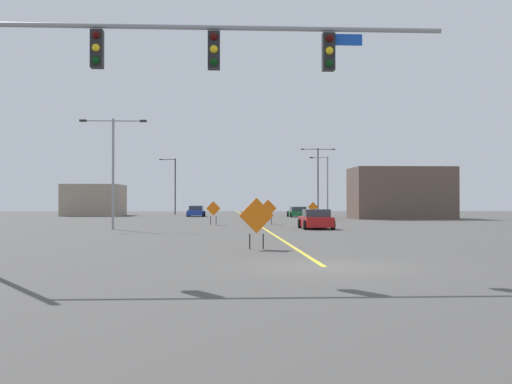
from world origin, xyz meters
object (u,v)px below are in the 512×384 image
at_px(traffic_signal_assembly, 146,69).
at_px(construction_sign_left_shoulder, 268,209).
at_px(car_green_approaching, 298,212).
at_px(construction_sign_right_shoulder, 213,210).
at_px(construction_sign_left_lane, 313,208).
at_px(car_red_far, 316,220).
at_px(street_lamp_near_right, 113,162).
at_px(street_lamp_far_right, 318,175).
at_px(construction_sign_right_lane, 256,217).
at_px(street_lamp_mid_right, 174,183).
at_px(car_blue_distant, 196,211).
at_px(street_lamp_near_left, 326,183).

height_order(traffic_signal_assembly, construction_sign_left_shoulder, traffic_signal_assembly).
distance_m(traffic_signal_assembly, construction_sign_left_shoulder, 33.99).
relative_size(construction_sign_left_shoulder, car_green_approaching, 0.44).
distance_m(traffic_signal_assembly, construction_sign_right_shoulder, 32.74).
relative_size(construction_sign_left_lane, construction_sign_left_shoulder, 0.91).
relative_size(construction_sign_right_shoulder, car_red_far, 0.46).
xyz_separation_m(street_lamp_near_right, construction_sign_right_shoulder, (6.48, 7.68, -3.26)).
distance_m(traffic_signal_assembly, street_lamp_far_right, 72.62).
bearing_deg(car_green_approaching, construction_sign_right_shoulder, -110.95).
bearing_deg(construction_sign_right_lane, construction_sign_left_shoulder, 84.83).
bearing_deg(street_lamp_far_right, car_green_approaching, -108.48).
distance_m(street_lamp_mid_right, car_blue_distant, 13.61).
bearing_deg(construction_sign_left_lane, street_lamp_near_left, 72.45).
bearing_deg(car_green_approaching, car_red_far, -94.68).
height_order(street_lamp_far_right, street_lamp_near_right, street_lamp_far_right).
relative_size(street_lamp_mid_right, street_lamp_near_right, 1.08).
distance_m(street_lamp_far_right, construction_sign_right_lane, 65.26).
bearing_deg(traffic_signal_assembly, street_lamp_near_right, 101.48).
bearing_deg(construction_sign_left_lane, traffic_signal_assembly, -103.34).
height_order(street_lamp_far_right, car_blue_distant, street_lamp_far_right).
xyz_separation_m(street_lamp_near_left, construction_sign_left_shoulder, (-8.89, -25.76, -2.86)).
relative_size(construction_sign_right_shoulder, construction_sign_right_lane, 0.94).
xyz_separation_m(traffic_signal_assembly, construction_sign_right_lane, (3.44, 6.95, -4.29)).
height_order(construction_sign_left_shoulder, car_blue_distant, construction_sign_left_shoulder).
bearing_deg(traffic_signal_assembly, car_red_far, 71.29).
bearing_deg(construction_sign_left_shoulder, construction_sign_right_shoulder, -169.63).
distance_m(street_lamp_near_right, car_blue_distant, 35.85).
xyz_separation_m(street_lamp_far_right, construction_sign_right_shoulder, (-14.09, -38.52, -4.33)).
relative_size(car_blue_distant, car_red_far, 1.05).
bearing_deg(construction_sign_left_shoulder, construction_sign_right_lane, -95.17).
relative_size(street_lamp_far_right, car_red_far, 2.29).
distance_m(street_lamp_far_right, street_lamp_mid_right, 20.23).
height_order(street_lamp_near_right, construction_sign_right_shoulder, street_lamp_near_right).
bearing_deg(car_blue_distant, construction_sign_left_lane, -38.94).
distance_m(construction_sign_right_shoulder, car_red_far, 10.30).
xyz_separation_m(street_lamp_mid_right, car_blue_distant, (3.61, -12.57, -3.78)).
bearing_deg(construction_sign_right_shoulder, construction_sign_left_shoulder, 10.37).
bearing_deg(construction_sign_right_shoulder, construction_sign_right_lane, -85.57).
height_order(street_lamp_mid_right, construction_sign_left_lane, street_lamp_mid_right).
bearing_deg(car_red_far, construction_sign_left_lane, 82.24).
xyz_separation_m(construction_sign_left_shoulder, car_red_far, (2.60, -8.38, -0.61)).
bearing_deg(car_red_far, car_blue_distant, 104.85).
relative_size(construction_sign_left_lane, car_green_approaching, 0.40).
bearing_deg(street_lamp_near_right, construction_sign_right_lane, -64.56).
bearing_deg(street_lamp_near_left, street_lamp_mid_right, 144.51).
height_order(traffic_signal_assembly, street_lamp_mid_right, street_lamp_mid_right).
height_order(traffic_signal_assembly, street_lamp_far_right, street_lamp_far_right).
bearing_deg(street_lamp_near_left, construction_sign_right_shoulder, -116.51).
bearing_deg(street_lamp_near_left, car_blue_distant, 175.73).
bearing_deg(construction_sign_left_lane, car_red_far, -97.76).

